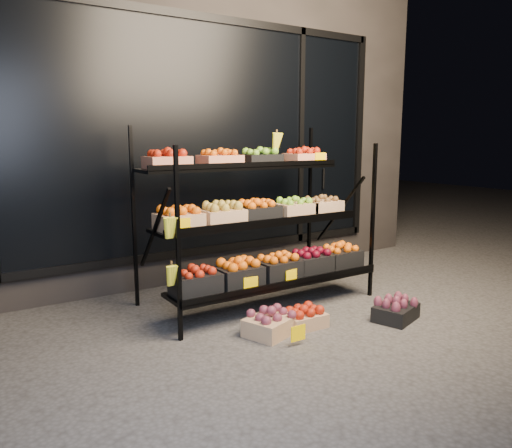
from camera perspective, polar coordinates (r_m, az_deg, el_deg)
ground at (r=4.37m, az=4.98°, el=-11.00°), size 24.00×24.00×0.00m
building at (r=6.33m, az=-9.60°, el=11.48°), size 6.00×2.08×3.50m
display_rack at (r=4.63m, az=0.45°, el=0.33°), size 2.18×1.02×1.72m
tag_floor_a at (r=3.87m, az=4.83°, el=-12.87°), size 0.13×0.01×0.12m
floor_crate_left at (r=4.06m, az=1.79°, el=-11.14°), size 0.49×0.43×0.21m
floor_crate_midright at (r=4.22m, az=5.55°, el=-10.55°), size 0.34×0.26×0.18m
floor_crate_right at (r=4.52m, az=15.69°, el=-9.39°), size 0.46×0.39×0.20m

